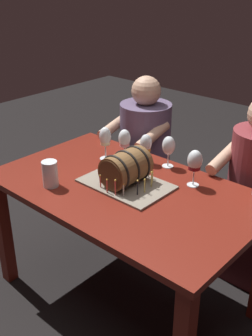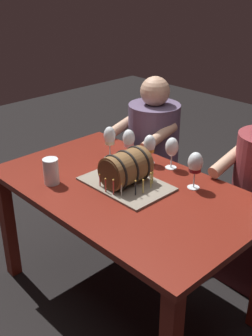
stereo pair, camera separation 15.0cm
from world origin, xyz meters
name	(u,v)px [view 2 (the right image)]	position (x,y,z in m)	size (l,w,h in m)	color
ground_plane	(125,295)	(0.00, 0.00, 0.00)	(8.00, 8.00, 0.00)	black
dining_table	(125,205)	(0.00, 0.00, 0.64)	(1.43, 0.86, 0.75)	maroon
barrel_cake	(126,170)	(-0.01, 0.02, 0.84)	(0.47, 0.31, 0.20)	gray
wine_glass_rose	(129,140)	(-0.24, 0.26, 0.87)	(0.07, 0.07, 0.19)	white
wine_glass_red	(195,164)	(0.26, 0.25, 0.89)	(0.08, 0.08, 0.20)	white
wine_glass_empty	(172,148)	(0.02, 0.35, 0.88)	(0.08, 0.08, 0.19)	white
wine_glass_amber	(150,145)	(-0.11, 0.31, 0.87)	(0.07, 0.07, 0.18)	white
wine_glass_white	(110,137)	(-0.33, 0.19, 0.89)	(0.07, 0.07, 0.20)	white
beer_pint	(51,173)	(-0.30, -0.25, 0.81)	(0.08, 0.08, 0.14)	white
person_seated_left	(153,161)	(-0.43, 0.68, 0.54)	(0.40, 0.48, 1.15)	#372D40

